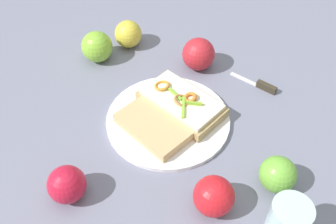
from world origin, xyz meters
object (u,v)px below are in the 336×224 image
apple_0 (214,196)px  apple_3 (128,34)px  plate (168,120)px  bread_slice_side (154,126)px  apple_2 (278,174)px  knife (261,85)px  apple_4 (97,47)px  sandwich (181,103)px  apple_1 (67,184)px  apple_5 (198,54)px  drinking_glass (286,224)px

apple_0 → apple_3: (0.02, -0.51, -0.00)m
plate → bread_slice_side: bread_slice_side is taller
apple_2 → knife: apple_2 is taller
apple_4 → knife: bearing=146.4°
plate → sandwich: 0.05m
knife → apple_1: bearing=73.1°
apple_0 → apple_1: apple_0 is taller
apple_5 → drinking_glass: 0.47m
apple_2 → apple_4: (0.24, -0.48, 0.00)m
plate → apple_2: (-0.14, 0.22, 0.03)m
apple_1 → apple_5: bearing=-143.8°
plate → apple_4: (0.10, -0.26, 0.03)m
apple_0 → drinking_glass: size_ratio=0.73×
apple_0 → apple_2: bearing=-177.7°
bread_slice_side → apple_5: apple_5 is taller
apple_2 → apple_3: same height
sandwich → apple_5: apple_5 is taller
apple_2 → apple_4: size_ratio=0.90×
apple_2 → apple_5: bearing=-88.3°
apple_3 → apple_5: bearing=134.7°
apple_5 → bread_slice_side: bearing=45.5°
apple_0 → drinking_glass: (-0.09, 0.09, 0.01)m
bread_slice_side → apple_4: (0.06, -0.28, 0.02)m
sandwich → apple_2: bearing=-5.0°
sandwich → bread_slice_side: 0.09m
apple_0 → apple_4: (0.11, -0.48, 0.00)m
apple_4 → drinking_glass: size_ratio=0.76×
apple_1 → apple_0: bearing=155.8°
sandwich → bread_slice_side: bearing=-89.8°
apple_1 → knife: bearing=-162.8°
bread_slice_side → apple_2: (-0.18, 0.20, 0.01)m
apple_1 → apple_4: apple_4 is taller
apple_0 → apple_1: bearing=-24.2°
apple_4 → knife: apple_4 is taller
sandwich → apple_4: size_ratio=2.71×
sandwich → apple_3: 0.27m
plate → apple_1: size_ratio=3.79×
plate → apple_4: size_ratio=3.45×
apple_2 → drinking_glass: size_ratio=0.69×
sandwich → knife: bearing=65.0°
bread_slice_side → apple_2: apple_2 is taller
apple_1 → apple_2: same height
apple_3 → apple_4: apple_4 is taller
apple_1 → plate: bearing=-153.7°
knife → bread_slice_side: bearing=66.5°
drinking_glass → plate: bearing=-73.1°
apple_0 → apple_5: (-0.12, -0.37, 0.00)m
apple_4 → apple_3: bearing=-160.5°
sandwich → apple_1: apple_1 is taller
sandwich → apple_1: bearing=-91.5°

